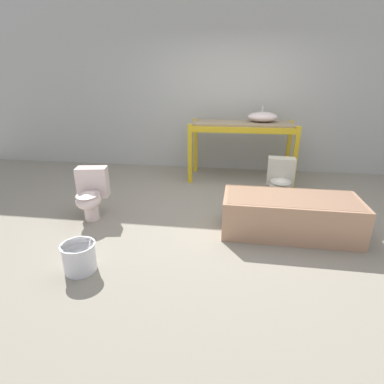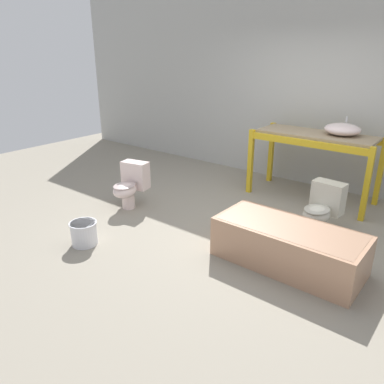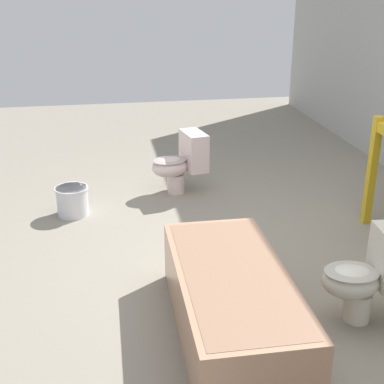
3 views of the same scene
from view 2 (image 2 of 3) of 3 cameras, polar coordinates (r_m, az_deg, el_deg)
The scene contains 8 objects.
ground_plane at distance 4.88m, azimuth 7.96°, elevation -5.23°, with size 12.00×12.00×0.00m, color gray.
warehouse_wall_rear at distance 6.36m, azimuth 18.92°, elevation 15.05°, with size 10.80×0.08×3.20m.
shelving_rack at distance 5.78m, azimuth 18.27°, elevation 6.94°, with size 1.78×0.76×1.00m.
sink_basin at distance 5.71m, azimuth 21.96°, elevation 8.85°, with size 0.50×0.46×0.25m.
bathtub_main at distance 4.05m, azimuth 14.47°, elevation -7.54°, with size 1.53×0.69×0.44m.
toilet_near at distance 5.39m, azimuth -9.38°, elevation 1.23°, with size 0.44×0.61×0.64m.
toilet_far at distance 4.80m, azimuth 19.21°, elevation -2.23°, with size 0.40×0.59×0.64m.
bucket_white at distance 4.54m, azimuth -16.14°, elevation -5.98°, with size 0.32×0.32×0.28m.
Camera 2 is at (2.15, -3.83, 2.15)m, focal length 35.00 mm.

